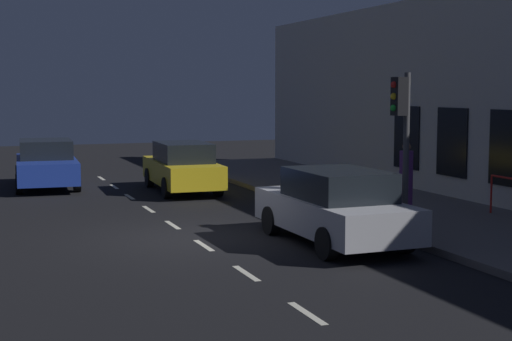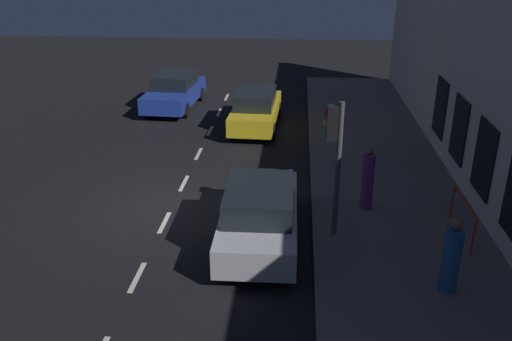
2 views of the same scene
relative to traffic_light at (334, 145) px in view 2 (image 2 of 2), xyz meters
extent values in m
plane|color=black|center=(-4.41, 1.48, -2.56)|extent=(60.00, 60.00, 0.00)
cube|color=#5B5654|center=(1.84, 1.48, -2.49)|extent=(4.50, 32.00, 0.15)
cube|color=beige|center=(4.39, 1.48, 0.46)|extent=(0.60, 32.00, 6.04)
cube|color=black|center=(4.06, 1.48, -0.83)|extent=(0.04, 1.44, 1.97)
cube|color=black|center=(4.06, 3.91, -0.83)|extent=(0.04, 1.44, 1.97)
cube|color=black|center=(4.06, 6.34, -0.83)|extent=(0.04, 1.44, 1.97)
cube|color=beige|center=(-4.41, -2.12, -2.56)|extent=(0.12, 1.20, 0.01)
cube|color=beige|center=(-4.41, 0.48, -2.56)|extent=(0.12, 1.20, 0.01)
cube|color=beige|center=(-4.41, 3.08, -2.56)|extent=(0.12, 1.20, 0.01)
cube|color=beige|center=(-4.41, 5.68, -2.56)|extent=(0.12, 1.20, 0.01)
cube|color=beige|center=(-4.41, 8.28, -2.56)|extent=(0.12, 1.20, 0.01)
cube|color=beige|center=(-4.41, 10.88, -2.56)|extent=(0.12, 1.20, 0.01)
cube|color=beige|center=(-4.41, 13.48, -2.56)|extent=(0.12, 1.20, 0.01)
cylinder|color=#424244|center=(0.12, 0.00, -0.68)|extent=(0.13, 0.13, 3.46)
cube|color=black|center=(-0.08, 0.00, 0.53)|extent=(0.26, 0.32, 0.84)
sphere|color=red|center=(-0.22, 0.00, 0.78)|extent=(0.15, 0.15, 0.15)
sphere|color=gold|center=(-0.22, 0.00, 0.53)|extent=(0.15, 0.15, 0.15)
sphere|color=green|center=(-0.22, 0.00, 0.28)|extent=(0.15, 0.15, 0.15)
cube|color=#B7B7BC|center=(-1.76, -0.26, -1.93)|extent=(1.89, 4.50, 0.70)
cube|color=black|center=(-1.76, -0.43, -1.28)|extent=(1.65, 2.35, 0.60)
cylinder|color=black|center=(-2.64, 1.12, -2.24)|extent=(0.23, 0.64, 0.64)
cylinder|color=black|center=(-0.92, 1.14, -2.24)|extent=(0.23, 0.64, 0.64)
cylinder|color=black|center=(-2.61, -1.65, -2.24)|extent=(0.23, 0.64, 0.64)
cylinder|color=black|center=(-0.89, -1.63, -2.24)|extent=(0.23, 0.64, 0.64)
cube|color=#1E389E|center=(-6.54, 11.44, -1.93)|extent=(2.14, 4.67, 0.70)
cube|color=black|center=(-6.53, 11.62, -1.28)|extent=(1.79, 2.47, 0.60)
cylinder|color=black|center=(-5.75, 9.98, -2.24)|extent=(0.26, 0.65, 0.64)
cylinder|color=black|center=(-7.50, 10.08, -2.24)|extent=(0.26, 0.65, 0.64)
cylinder|color=black|center=(-5.58, 12.80, -2.24)|extent=(0.26, 0.65, 0.64)
cylinder|color=black|center=(-7.34, 12.90, -2.24)|extent=(0.26, 0.65, 0.64)
cube|color=gold|center=(-2.59, 8.92, -1.93)|extent=(1.89, 4.64, 0.70)
cube|color=black|center=(-2.60, 8.73, -1.28)|extent=(1.59, 2.44, 0.60)
cylinder|color=black|center=(-3.32, 10.36, -2.24)|extent=(0.25, 0.65, 0.64)
cylinder|color=black|center=(-1.74, 10.30, -2.24)|extent=(0.25, 0.65, 0.64)
cylinder|color=black|center=(-3.44, 7.53, -2.24)|extent=(0.25, 0.65, 0.64)
cylinder|color=black|center=(-1.85, 7.47, -2.24)|extent=(0.25, 0.65, 0.64)
cylinder|color=#5B2D70|center=(1.08, 1.53, -1.61)|extent=(0.34, 0.34, 1.60)
sphere|color=brown|center=(1.08, 1.53, -0.71)|extent=(0.21, 0.21, 0.21)
cube|color=brown|center=(1.08, 1.63, -0.71)|extent=(0.06, 0.04, 0.06)
cylinder|color=#1E5189|center=(2.40, -2.22, -1.69)|extent=(0.46, 0.46, 1.45)
sphere|color=brown|center=(2.40, -2.22, -0.84)|extent=(0.25, 0.25, 0.25)
cube|color=brown|center=(2.37, -2.33, -0.84)|extent=(0.08, 0.06, 0.07)
cylinder|color=red|center=(3.31, -0.76, -1.94)|extent=(0.05, 0.05, 0.95)
cylinder|color=red|center=(3.31, 1.12, -1.94)|extent=(0.05, 0.05, 0.95)
cylinder|color=red|center=(3.31, 0.18, -1.46)|extent=(0.05, 1.88, 0.05)
camera|label=1|loc=(-8.94, -14.61, 0.68)|focal=53.74mm
camera|label=2|loc=(-0.91, -12.07, 4.39)|focal=37.46mm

